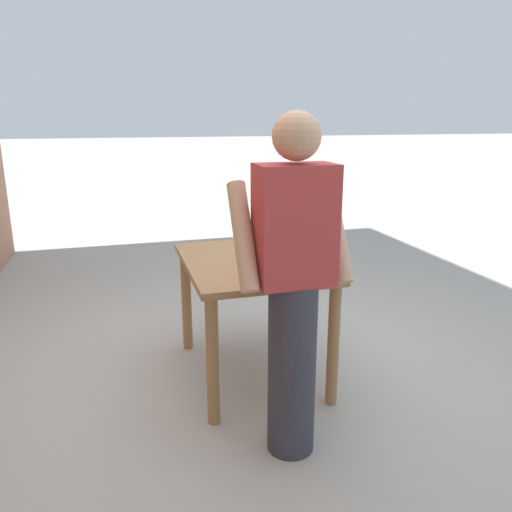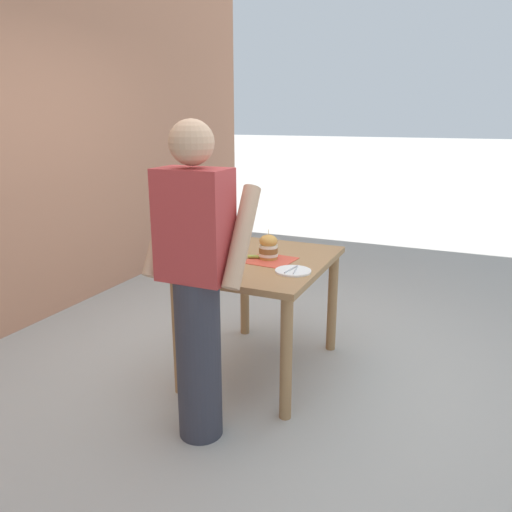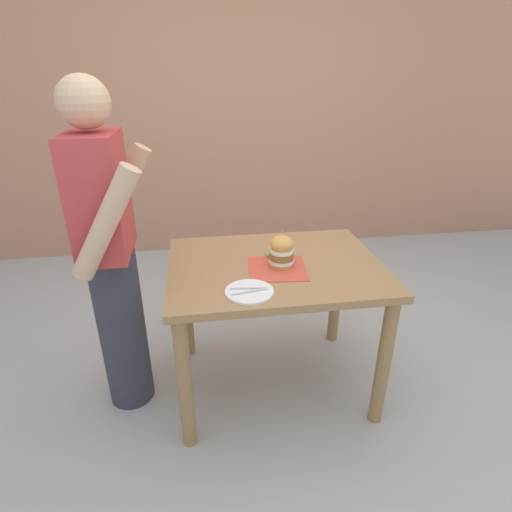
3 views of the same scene
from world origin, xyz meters
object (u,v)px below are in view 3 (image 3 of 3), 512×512
at_px(patio_table, 275,286).
at_px(side_plate_with_forks, 249,292).
at_px(pickle_spear, 271,256).
at_px(sandwich, 281,251).
at_px(diner_across_table, 111,255).

bearing_deg(patio_table, side_plate_with_forks, 148.15).
bearing_deg(pickle_spear, sandwich, -158.32).
bearing_deg(patio_table, sandwich, -144.69).
relative_size(pickle_spear, side_plate_with_forks, 0.35).
bearing_deg(sandwich, side_plate_with_forks, 141.05).
xyz_separation_m(pickle_spear, side_plate_with_forks, (-0.33, 0.16, -0.01)).
bearing_deg(side_plate_with_forks, pickle_spear, -25.82).
height_order(patio_table, pickle_spear, pickle_spear).
height_order(sandwich, side_plate_with_forks, sandwich).
bearing_deg(diner_across_table, patio_table, -91.36).
xyz_separation_m(sandwich, side_plate_with_forks, (-0.24, 0.20, -0.08)).
bearing_deg(sandwich, patio_table, 35.31).
bearing_deg(diner_across_table, side_plate_with_forks, -114.94).
relative_size(pickle_spear, diner_across_table, 0.05).
distance_m(pickle_spear, side_plate_with_forks, 0.37).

